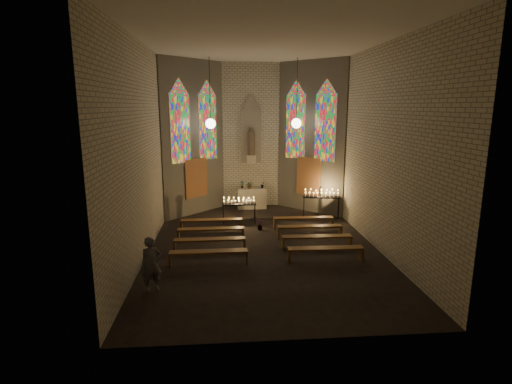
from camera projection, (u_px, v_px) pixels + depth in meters
floor at (263, 245)px, 14.48m from camera, size 12.00×12.00×0.00m
room at (255, 136)px, 16.98m from camera, size 8.22×12.43×7.00m
altar at (252, 198)px, 19.68m from camera, size 1.40×0.60×1.00m
flower_vase_left at (242, 185)px, 19.56m from camera, size 0.22×0.17×0.37m
flower_vase_center at (249, 185)px, 19.50m from camera, size 0.33×0.30×0.34m
flower_vase_right at (263, 185)px, 19.58m from camera, size 0.24×0.22×0.35m
aisle_flower_pot at (260, 225)px, 16.29m from camera, size 0.30×0.30×0.41m
votive_stand_left at (239, 202)px, 17.06m from camera, size 1.47×0.40×1.07m
votive_stand_right at (321, 195)px, 17.91m from camera, size 1.69×0.69×1.21m
pew_left_0 at (212, 221)px, 16.13m from camera, size 2.47×0.38×0.47m
pew_right_0 at (303, 219)px, 16.44m from camera, size 2.47×0.38×0.47m
pew_left_1 at (211, 230)px, 14.96m from camera, size 2.47×0.38×0.47m
pew_right_1 at (310, 228)px, 15.27m from camera, size 2.47×0.38×0.47m
pew_left_2 at (210, 241)px, 13.80m from camera, size 2.47×0.38×0.47m
pew_right_2 at (317, 238)px, 14.10m from camera, size 2.47×0.38×0.47m
pew_left_3 at (209, 253)px, 12.63m from camera, size 2.47×0.38×0.47m
pew_right_3 at (325, 250)px, 12.93m from camera, size 2.47×0.38×0.47m
visitor at (151, 265)px, 10.78m from camera, size 0.66×0.56×1.52m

